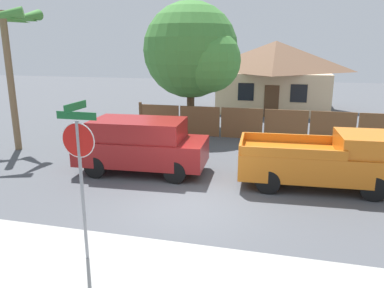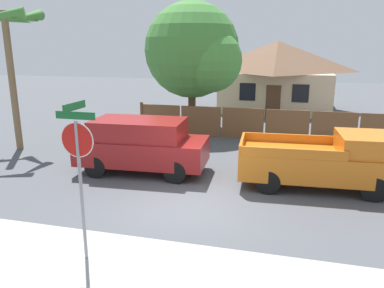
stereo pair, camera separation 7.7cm
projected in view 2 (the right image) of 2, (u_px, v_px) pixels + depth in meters
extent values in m
plane|color=#4C4F54|center=(187.00, 206.00, 10.55)|extent=(80.00, 80.00, 0.00)
cube|color=#A3A39E|center=(138.00, 281.00, 7.18)|extent=(36.00, 3.20, 0.01)
cube|color=brown|center=(161.00, 119.00, 19.13)|extent=(2.01, 0.06, 1.48)
cube|color=brown|center=(201.00, 121.00, 18.62)|extent=(2.01, 0.06, 1.48)
cube|color=brown|center=(243.00, 123.00, 18.12)|extent=(2.01, 0.06, 1.48)
cube|color=brown|center=(287.00, 125.00, 17.61)|extent=(2.01, 0.06, 1.48)
cube|color=brown|center=(334.00, 128.00, 17.11)|extent=(2.01, 0.06, 1.48)
cube|color=brown|center=(384.00, 130.00, 16.61)|extent=(2.01, 0.06, 1.48)
cube|color=brown|center=(142.00, 117.00, 19.36)|extent=(0.12, 0.12, 1.58)
cube|color=beige|center=(276.00, 90.00, 26.60)|extent=(7.18, 6.93, 2.67)
pyramid|color=brown|center=(277.00, 56.00, 26.00)|extent=(7.76, 7.49, 2.05)
cube|color=black|center=(247.00, 92.00, 23.67)|extent=(1.00, 0.04, 1.10)
cube|color=black|center=(300.00, 93.00, 22.89)|extent=(1.00, 0.04, 1.10)
cube|color=brown|center=(273.00, 101.00, 23.42)|extent=(0.90, 0.04, 2.00)
cylinder|color=brown|center=(192.00, 108.00, 20.02)|extent=(0.40, 0.40, 2.33)
sphere|color=#428438|center=(192.00, 50.00, 19.26)|extent=(4.89, 4.89, 4.89)
sphere|color=#478F3C|center=(210.00, 60.00, 18.55)|extent=(3.18, 3.18, 3.18)
cylinder|color=brown|center=(12.00, 83.00, 15.67)|extent=(0.28, 0.28, 5.75)
cone|color=#428438|center=(26.00, 17.00, 14.76)|extent=(0.44, 1.89, 0.72)
cone|color=#428438|center=(30.00, 19.00, 15.71)|extent=(1.85, 1.32, 0.72)
cone|color=#428438|center=(9.00, 19.00, 15.95)|extent=(1.85, 1.32, 0.72)
cube|color=maroon|center=(143.00, 150.00, 13.22)|extent=(4.60, 2.25, 0.87)
cube|color=maroon|center=(139.00, 129.00, 13.05)|extent=(3.25, 2.01, 0.68)
cube|color=black|center=(181.00, 131.00, 12.76)|extent=(0.16, 1.76, 0.57)
cylinder|color=black|center=(186.00, 157.00, 13.91)|extent=(0.76, 0.22, 0.76)
cylinder|color=black|center=(175.00, 172.00, 12.22)|extent=(0.76, 0.22, 0.76)
cylinder|color=black|center=(116.00, 153.00, 14.43)|extent=(0.76, 0.22, 0.76)
cylinder|color=black|center=(96.00, 167.00, 12.74)|extent=(0.76, 0.22, 0.76)
cube|color=orange|center=(317.00, 164.00, 11.81)|extent=(4.95, 2.27, 0.83)
cube|color=orange|center=(365.00, 144.00, 11.37)|extent=(1.65, 1.92, 0.60)
cube|color=orange|center=(290.00, 138.00, 12.72)|extent=(3.04, 0.25, 0.29)
cube|color=orange|center=(293.00, 154.00, 10.92)|extent=(3.04, 0.25, 0.29)
cube|color=orange|center=(242.00, 143.00, 12.11)|extent=(0.19, 1.90, 0.29)
cylinder|color=black|center=(360.00, 170.00, 12.47)|extent=(0.74, 0.22, 0.74)
cylinder|color=black|center=(374.00, 189.00, 10.78)|extent=(0.74, 0.22, 0.74)
cylinder|color=black|center=(268.00, 164.00, 13.03)|extent=(0.74, 0.22, 0.74)
cylinder|color=black|center=(268.00, 182.00, 11.35)|extent=(0.74, 0.22, 0.74)
cylinder|color=gray|center=(81.00, 192.00, 7.61)|extent=(0.07, 0.07, 2.98)
cylinder|color=red|center=(77.00, 140.00, 7.33)|extent=(0.67, 0.03, 0.67)
cylinder|color=white|center=(77.00, 140.00, 7.33)|extent=(0.71, 0.02, 0.71)
cube|color=#19602D|center=(75.00, 116.00, 7.20)|extent=(0.84, 0.03, 0.15)
cube|color=#19602D|center=(74.00, 106.00, 7.16)|extent=(0.03, 0.76, 0.15)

